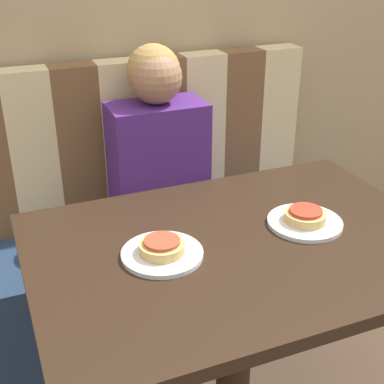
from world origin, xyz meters
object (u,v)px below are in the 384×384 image
object	(u,v)px
plate_left	(162,254)
plate_right	(305,222)
pizza_left	(162,246)
pizza_right	(305,216)
person	(157,144)

from	to	relation	value
plate_left	plate_right	distance (m)	0.41
plate_left	pizza_left	bearing A→B (deg)	0.00
pizza_right	plate_right	bearing A→B (deg)	0.00
plate_right	pizza_left	size ratio (longest dim) A/B	1.79
person	plate_left	size ratio (longest dim) A/B	3.38
person	plate_right	xyz separation A→B (m)	(0.20, -0.63, -0.03)
person	pizza_left	world-z (taller)	person
pizza_left	pizza_right	distance (m)	0.41
person	pizza_left	xyz separation A→B (m)	(-0.20, -0.63, -0.01)
person	plate_left	world-z (taller)	person
pizza_left	pizza_right	world-z (taller)	same
pizza_right	plate_left	bearing A→B (deg)	180.00
pizza_right	pizza_left	bearing A→B (deg)	180.00
person	pizza_left	distance (m)	0.66
plate_left	pizza_left	size ratio (longest dim) A/B	1.79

